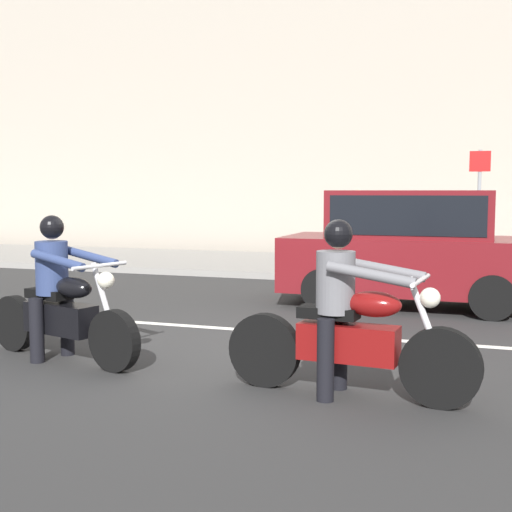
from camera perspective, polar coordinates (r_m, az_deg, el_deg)
name	(u,v)px	position (r m, az deg, el deg)	size (l,w,h in m)	color
ground_plane	(233,346)	(8.03, -1.89, -7.47)	(80.00, 80.00, 0.00)	#2D2D2D
sidewalk_slab	(359,267)	(15.66, 8.59, -0.93)	(40.00, 4.40, 0.14)	gray
building_facade	(387,6)	(19.53, 10.80, 19.70)	(40.00, 1.40, 13.27)	#A89E8E
lane_marking_stripe	(237,329)	(8.96, -1.59, -6.09)	(18.00, 0.14, 0.01)	silver
motorcycle_with_rider_denim_blue	(60,301)	(7.54, -15.99, -3.65)	(2.17, 0.87, 1.54)	black
motorcycle_with_rider_gray	(347,325)	(6.03, 7.60, -5.67)	(2.26, 0.70, 1.55)	black
parked_hatchback_maroon	(411,247)	(10.84, 12.78, 0.76)	(3.88, 1.76, 1.80)	maroon
street_sign_post	(479,196)	(15.68, 18.04, 4.75)	(0.44, 0.08, 2.54)	gray
pedestrian_bystander	(357,219)	(16.38, 8.42, 3.03)	(0.34, 0.34, 1.68)	black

